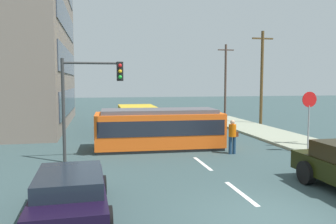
{
  "coord_description": "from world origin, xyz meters",
  "views": [
    {
      "loc": [
        -4.38,
        -7.84,
        3.5
      ],
      "look_at": [
        -0.86,
        9.14,
        1.97
      ],
      "focal_mm": 36.64,
      "sensor_mm": 36.0,
      "label": 1
    }
  ],
  "objects": [
    {
      "name": "lane_stripe_3",
      "position": [
        0.0,
        15.67,
        0.01
      ],
      "size": [
        0.16,
        2.4,
        0.01
      ],
      "primitive_type": "cube",
      "color": "silver",
      "rests_on": "ground"
    },
    {
      "name": "parked_sedan_near",
      "position": [
        -5.12,
        1.23,
        0.62
      ],
      "size": [
        2.09,
        4.48,
        1.19
      ],
      "color": "black",
      "rests_on": "ground"
    },
    {
      "name": "ground_plane",
      "position": [
        0.0,
        10.0,
        0.0
      ],
      "size": [
        120.0,
        120.0,
        0.0
      ],
      "primitive_type": "plane",
      "color": "#334849"
    },
    {
      "name": "lane_stripe_1",
      "position": [
        0.0,
        2.0,
        0.01
      ],
      "size": [
        0.16,
        2.4,
        0.01
      ],
      "primitive_type": "cube",
      "color": "silver",
      "rests_on": "ground"
    },
    {
      "name": "city_bus",
      "position": [
        -1.6,
        15.54,
        1.03
      ],
      "size": [
        2.58,
        5.92,
        1.78
      ],
      "color": "gold",
      "rests_on": "ground"
    },
    {
      "name": "stop_sign",
      "position": [
        5.8,
        7.15,
        2.19
      ],
      "size": [
        0.76,
        0.07,
        2.88
      ],
      "color": "gray",
      "rests_on": "sidewalk_curb_right"
    },
    {
      "name": "lane_stripe_4",
      "position": [
        0.0,
        21.67,
        0.01
      ],
      "size": [
        0.16,
        2.4,
        0.01
      ],
      "primitive_type": "cube",
      "color": "silver",
      "rests_on": "ground"
    },
    {
      "name": "lane_stripe_2",
      "position": [
        0.0,
        6.0,
        0.01
      ],
      "size": [
        0.16,
        2.4,
        0.01
      ],
      "primitive_type": "cube",
      "color": "silver",
      "rests_on": "ground"
    },
    {
      "name": "utility_pole_mid",
      "position": [
        8.81,
        18.1,
        3.97
      ],
      "size": [
        1.8,
        0.24,
        7.59
      ],
      "color": "brown",
      "rests_on": "ground"
    },
    {
      "name": "pedestrian_crossing",
      "position": [
        2.02,
        7.64,
        0.94
      ],
      "size": [
        0.5,
        0.36,
        1.67
      ],
      "color": "navy",
      "rests_on": "ground"
    },
    {
      "name": "traffic_light_mast",
      "position": [
        -4.73,
        7.44,
        3.18
      ],
      "size": [
        2.64,
        0.33,
        4.51
      ],
      "color": "#333333",
      "rests_on": "ground"
    },
    {
      "name": "utility_pole_far",
      "position": [
        9.4,
        27.7,
        3.95
      ],
      "size": [
        1.8,
        0.24,
        7.55
      ],
      "color": "#4E3A30",
      "rests_on": "ground"
    },
    {
      "name": "streetcar_tram",
      "position": [
        -1.23,
        9.67,
        1.08
      ],
      "size": [
        6.64,
        2.76,
        2.08
      ],
      "color": "#E85A16",
      "rests_on": "ground"
    }
  ]
}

